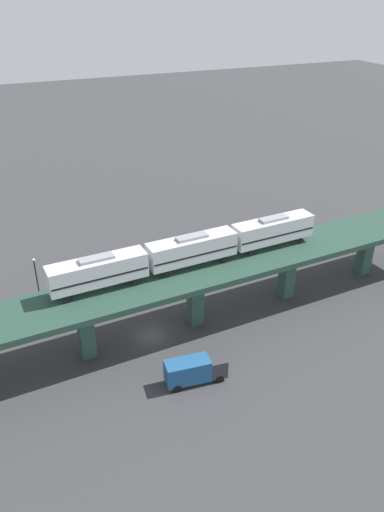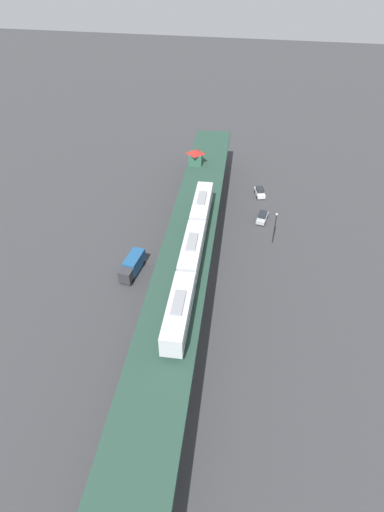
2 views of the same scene
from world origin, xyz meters
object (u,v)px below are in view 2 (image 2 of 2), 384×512
signal_hut (196,156)px  street_car_silver (262,217)px  street_car_white (260,192)px  subway_train (192,251)px  street_lamp (275,226)px  delivery_truck (132,265)px

signal_hut → street_car_silver: 19.72m
signal_hut → street_car_white: (-14.76, -3.15, -9.08)m
subway_train → street_lamp: size_ratio=5.37×
street_car_silver → delivery_truck: bearing=43.9°
street_car_silver → street_lamp: 8.35m
street_car_silver → street_car_white: same height
street_car_white → signal_hut: bearing=12.1°
signal_hut → street_car_silver: (-15.94, 7.24, -9.08)m
street_car_white → street_lamp: bearing=101.7°
street_car_silver → delivery_truck: 30.77m
delivery_truck → street_car_silver: bearing=-136.1°
subway_train → delivery_truck: size_ratio=5.04×
signal_hut → delivery_truck: 30.37m
delivery_truck → signal_hut: bearing=-102.3°
delivery_truck → street_lamp: street_lamp is taller
signal_hut → street_lamp: 24.21m
delivery_truck → street_car_white: bearing=-123.5°
subway_train → street_car_white: bearing=-104.0°
street_car_silver → street_lamp: bearing=108.7°
subway_train → street_car_silver: 29.74m
street_car_silver → street_lamp: size_ratio=0.67×
subway_train → street_lamp: subway_train is taller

